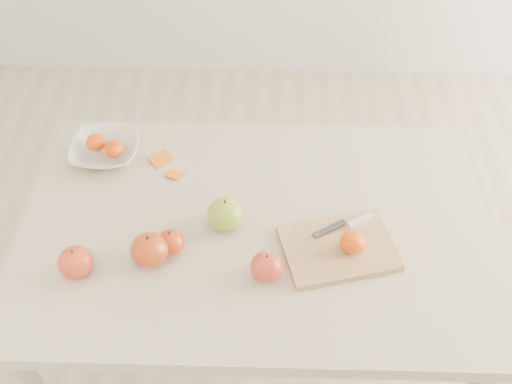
{
  "coord_description": "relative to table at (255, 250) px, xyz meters",
  "views": [
    {
      "loc": [
        0.03,
        -1.08,
        1.98
      ],
      "look_at": [
        0.0,
        0.05,
        0.82
      ],
      "focal_mm": 45.0,
      "sensor_mm": 36.0,
      "label": 1
    }
  ],
  "objects": [
    {
      "name": "apple_red_d",
      "position": [
        -0.42,
        -0.16,
        0.14
      ],
      "size": [
        0.08,
        0.08,
        0.08
      ],
      "primitive_type": "ellipsoid",
      "color": "#A61310",
      "rests_on": "table"
    },
    {
      "name": "bowl_tangerine_far",
      "position": [
        -0.4,
        0.23,
        0.14
      ],
      "size": [
        0.05,
        0.05,
        0.05
      ],
      "primitive_type": "ellipsoid",
      "color": "#D83B07",
      "rests_on": "fruit_bowl"
    },
    {
      "name": "fruit_bowl",
      "position": [
        -0.43,
        0.25,
        0.12
      ],
      "size": [
        0.19,
        0.19,
        0.05
      ],
      "primitive_type": "imported",
      "color": "silver",
      "rests_on": "table"
    },
    {
      "name": "orange_peel_b",
      "position": [
        -0.23,
        0.17,
        0.1
      ],
      "size": [
        0.06,
        0.05,
        0.01
      ],
      "primitive_type": "cube",
      "rotation": [
        -0.14,
        0.0,
        -0.39
      ],
      "color": "orange",
      "rests_on": "table"
    },
    {
      "name": "cutting_board",
      "position": [
        0.21,
        -0.08,
        0.11
      ],
      "size": [
        0.31,
        0.26,
        0.02
      ],
      "primitive_type": "cube",
      "rotation": [
        0.0,
        0.0,
        0.25
      ],
      "color": "tan",
      "rests_on": "table"
    },
    {
      "name": "apple_red_b",
      "position": [
        -0.2,
        -0.09,
        0.13
      ],
      "size": [
        0.07,
        0.07,
        0.06
      ],
      "primitive_type": "ellipsoid",
      "color": "#9E0608",
      "rests_on": "table"
    },
    {
      "name": "orange_peel_a",
      "position": [
        -0.27,
        0.23,
        0.1
      ],
      "size": [
        0.07,
        0.07,
        0.01
      ],
      "primitive_type": "cube",
      "rotation": [
        0.21,
        0.0,
        0.76
      ],
      "color": "#D75F0F",
      "rests_on": "table"
    },
    {
      "name": "apple_green",
      "position": [
        -0.08,
        -0.0,
        0.14
      ],
      "size": [
        0.09,
        0.09,
        0.08
      ],
      "primitive_type": "ellipsoid",
      "color": "#729A18",
      "rests_on": "table"
    },
    {
      "name": "bowl_tangerine_near",
      "position": [
        -0.45,
        0.26,
        0.14
      ],
      "size": [
        0.05,
        0.05,
        0.05
      ],
      "primitive_type": "ellipsoid",
      "color": "#DA4A07",
      "rests_on": "fruit_bowl"
    },
    {
      "name": "apple_red_e",
      "position": [
        0.03,
        -0.16,
        0.13
      ],
      "size": [
        0.08,
        0.08,
        0.07
      ],
      "primitive_type": "ellipsoid",
      "color": "maroon",
      "rests_on": "table"
    },
    {
      "name": "board_tangerine",
      "position": [
        0.24,
        -0.09,
        0.14
      ],
      "size": [
        0.06,
        0.06,
        0.05
      ],
      "primitive_type": "ellipsoid",
      "color": "#E64E08",
      "rests_on": "cutting_board"
    },
    {
      "name": "paring_knife",
      "position": [
        0.25,
        -0.01,
        0.12
      ],
      "size": [
        0.16,
        0.09,
        0.01
      ],
      "color": "white",
      "rests_on": "cutting_board"
    },
    {
      "name": "apple_red_c",
      "position": [
        -0.25,
        -0.12,
        0.14
      ],
      "size": [
        0.09,
        0.09,
        0.08
      ],
      "primitive_type": "ellipsoid",
      "color": "#9A0E0D",
      "rests_on": "table"
    },
    {
      "name": "table",
      "position": [
        0.0,
        0.0,
        0.0
      ],
      "size": [
        1.2,
        0.8,
        0.75
      ],
      "color": "beige",
      "rests_on": "ground"
    },
    {
      "name": "ground",
      "position": [
        0.0,
        0.0,
        -0.65
      ],
      "size": [
        3.5,
        3.5,
        0.0
      ],
      "primitive_type": "plane",
      "color": "#C6B293",
      "rests_on": "ground"
    }
  ]
}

